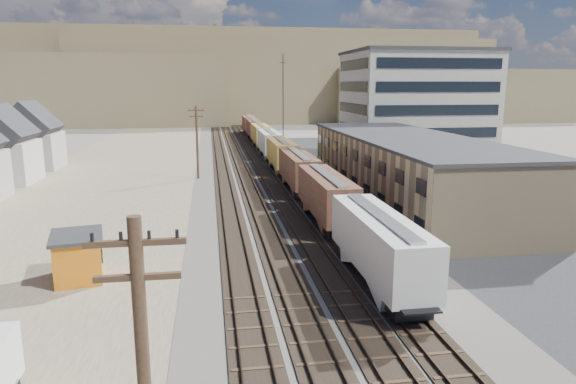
{
  "coord_description": "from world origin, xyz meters",
  "views": [
    {
      "loc": [
        -6.83,
        -29.15,
        12.79
      ],
      "look_at": [
        0.28,
        17.11,
        3.0
      ],
      "focal_mm": 32.0,
      "sensor_mm": 36.0,
      "label": 1
    }
  ],
  "objects": [
    {
      "name": "hills_north",
      "position": [
        0.17,
        167.92,
        14.1
      ],
      "size": [
        265.0,
        80.0,
        32.0
      ],
      "color": "brown",
      "rests_on": "ground"
    },
    {
      "name": "utility_pole_north",
      "position": [
        -8.5,
        42.0,
        5.3
      ],
      "size": [
        2.2,
        0.32,
        10.0
      ],
      "color": "#382619",
      "rests_on": "ground"
    },
    {
      "name": "parked_car_far",
      "position": [
        31.58,
        54.17,
        0.68
      ],
      "size": [
        2.24,
        4.19,
        1.36
      ],
      "primitive_type": "imported",
      "rotation": [
        0.0,
        0.0,
        -0.17
      ],
      "color": "silver",
      "rests_on": "ground"
    },
    {
      "name": "warehouse",
      "position": [
        14.98,
        25.0,
        3.65
      ],
      "size": [
        12.4,
        40.4,
        7.25
      ],
      "color": "tan",
      "rests_on": "ground"
    },
    {
      "name": "freight_train",
      "position": [
        3.8,
        54.46,
        2.79
      ],
      "size": [
        3.0,
        119.74,
        4.46
      ],
      "color": "black",
      "rests_on": "ground"
    },
    {
      "name": "rail_tracks",
      "position": [
        -0.55,
        50.0,
        0.11
      ],
      "size": [
        11.4,
        200.0,
        0.24
      ],
      "color": "black",
      "rests_on": "ground"
    },
    {
      "name": "asphalt_lot",
      "position": [
        22.0,
        35.0,
        0.02
      ],
      "size": [
        26.0,
        120.0,
        0.04
      ],
      "primitive_type": "cube",
      "color": "#232326",
      "rests_on": "ground"
    },
    {
      "name": "ballast_bed",
      "position": [
        0.0,
        50.0,
        0.03
      ],
      "size": [
        18.0,
        200.0,
        0.06
      ],
      "primitive_type": "cube",
      "color": "#4C4742",
      "rests_on": "ground"
    },
    {
      "name": "radio_mast",
      "position": [
        6.0,
        60.0,
        9.12
      ],
      "size": [
        1.2,
        0.16,
        18.0
      ],
      "color": "black",
      "rests_on": "ground"
    },
    {
      "name": "parked_car_blue",
      "position": [
        23.37,
        47.81,
        0.77
      ],
      "size": [
        4.0,
        6.04,
        1.54
      ],
      "primitive_type": "imported",
      "rotation": [
        0.0,
        0.0,
        0.28
      ],
      "color": "navy",
      "rests_on": "ground"
    },
    {
      "name": "ground",
      "position": [
        0.0,
        0.0,
        0.0
      ],
      "size": [
        300.0,
        300.0,
        0.0
      ],
      "primitive_type": "plane",
      "color": "#6B6356",
      "rests_on": "ground"
    },
    {
      "name": "maintenance_shed",
      "position": [
        -15.74,
        5.2,
        1.6
      ],
      "size": [
        4.09,
        4.84,
        3.12
      ],
      "color": "orange",
      "rests_on": "ground"
    },
    {
      "name": "dirt_yard",
      "position": [
        -20.0,
        40.0,
        0.01
      ],
      "size": [
        24.0,
        180.0,
        0.03
      ],
      "primitive_type": "cube",
      "color": "#71614E",
      "rests_on": "ground"
    },
    {
      "name": "office_tower",
      "position": [
        27.95,
        54.95,
        9.26
      ],
      "size": [
        22.6,
        18.6,
        18.45
      ],
      "color": "#9E998E",
      "rests_on": "ground"
    }
  ]
}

